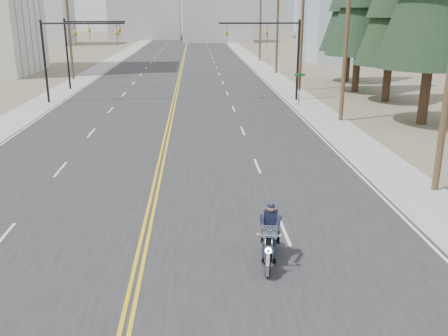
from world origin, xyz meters
TOP-DOWN VIEW (x-y plane):
  - ground_plane at (0.00, 0.00)m, footprint 400.00×400.00m
  - road at (0.00, 70.00)m, footprint 20.00×200.00m
  - sidewalk_left at (-11.50, 70.00)m, footprint 3.00×200.00m
  - sidewalk_right at (11.50, 70.00)m, footprint 3.00×200.00m
  - traffic_mast_left at (-8.98, 32.00)m, footprint 7.10×0.26m
  - traffic_mast_right at (8.98, 32.00)m, footprint 7.10×0.26m
  - traffic_mast_far at (-9.31, 40.00)m, footprint 6.10×0.26m
  - street_sign at (10.80, 30.00)m, footprint 0.90×0.06m
  - utility_pole_b at (12.50, 23.00)m, footprint 2.20×0.30m
  - utility_pole_c at (12.50, 38.00)m, footprint 2.20×0.30m
  - utility_pole_d at (12.50, 53.00)m, footprint 2.20×0.30m
  - utility_pole_e at (12.50, 70.00)m, footprint 2.20×0.30m
  - utility_pole_left at (-12.50, 48.00)m, footprint 2.20×0.30m
  - haze_bldg_b at (8.00, 125.00)m, footprint 18.00×14.00m
  - haze_bldg_c at (40.00, 110.00)m, footprint 16.00×12.00m
  - haze_bldg_e at (25.00, 150.00)m, footprint 14.00×14.00m
  - motorcyclist at (4.12, 1.74)m, footprint 1.46×2.54m

SIDE VIEW (x-z plane):
  - ground_plane at x=0.00m, z-range 0.00..0.00m
  - road at x=0.00m, z-range 0.00..0.01m
  - sidewalk_left at x=-11.50m, z-range 0.00..0.01m
  - sidewalk_right at x=11.50m, z-range 0.00..0.01m
  - motorcyclist at x=4.12m, z-range 0.00..1.87m
  - street_sign at x=10.80m, z-range 0.49..3.12m
  - traffic_mast_far at x=-9.31m, z-range 1.37..8.37m
  - traffic_mast_left at x=-8.98m, z-range 1.44..8.44m
  - traffic_mast_right at x=8.98m, z-range 1.44..8.44m
  - utility_pole_left at x=-12.50m, z-range 0.23..10.73m
  - utility_pole_c at x=12.50m, z-range 0.23..11.23m
  - utility_pole_e at x=12.50m, z-range 0.23..11.23m
  - utility_pole_b at x=12.50m, z-range 0.23..11.73m
  - utility_pole_d at x=12.50m, z-range 0.23..11.73m
  - haze_bldg_e at x=25.00m, z-range 0.00..12.00m
  - haze_bldg_b at x=8.00m, z-range 0.00..14.00m
  - haze_bldg_c at x=40.00m, z-range 0.00..18.00m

